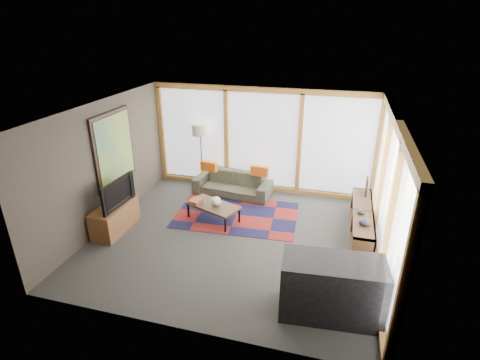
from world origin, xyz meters
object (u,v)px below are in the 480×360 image
(sofa, at_px, (233,184))
(tv_console, at_px, (115,218))
(bookshelf, at_px, (362,222))
(television, at_px, (114,192))
(coffee_table, at_px, (213,212))
(bar_counter, at_px, (332,288))
(floor_lamp, at_px, (201,155))

(sofa, xyz_separation_m, tv_console, (-1.85, -2.31, 0.01))
(bookshelf, distance_m, television, 5.01)
(sofa, distance_m, television, 2.96)
(bookshelf, relative_size, tv_console, 1.92)
(tv_console, height_order, television, television)
(tv_console, bearing_deg, television, 16.84)
(coffee_table, relative_size, bookshelf, 0.51)
(sofa, relative_size, bookshelf, 0.87)
(coffee_table, bearing_deg, tv_console, -153.00)
(coffee_table, height_order, bookshelf, bookshelf)
(bar_counter, bearing_deg, television, 158.63)
(bar_counter, bearing_deg, tv_console, 159.02)
(bar_counter, bearing_deg, bookshelf, 73.84)
(bookshelf, relative_size, bar_counter, 1.49)
(sofa, bearing_deg, television, -123.09)
(tv_console, relative_size, television, 1.13)
(sofa, distance_m, floor_lamp, 1.10)
(sofa, bearing_deg, bar_counter, -49.44)
(sofa, distance_m, tv_console, 2.95)
(sofa, bearing_deg, coffee_table, -86.23)
(coffee_table, xyz_separation_m, tv_console, (-1.82, -0.93, 0.10))
(tv_console, bearing_deg, bar_counter, -16.09)
(floor_lamp, height_order, television, floor_lamp)
(floor_lamp, distance_m, television, 2.71)
(sofa, bearing_deg, bookshelf, -15.41)
(floor_lamp, xyz_separation_m, tv_console, (-0.93, -2.58, -0.55))
(tv_console, bearing_deg, coffee_table, 27.00)
(tv_console, bearing_deg, sofa, 51.30)
(sofa, height_order, bookshelf, sofa)
(sofa, height_order, coffee_table, sofa)
(sofa, bearing_deg, tv_console, -123.72)
(bookshelf, bearing_deg, television, -166.55)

